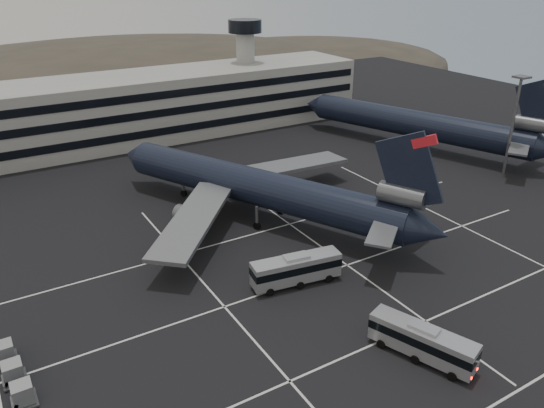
{
  "coord_description": "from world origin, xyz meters",
  "views": [
    {
      "loc": [
        -27.46,
        -42.42,
        36.41
      ],
      "look_at": [
        7.87,
        16.34,
        5.0
      ],
      "focal_mm": 35.0,
      "sensor_mm": 36.0,
      "label": 1
    }
  ],
  "objects": [
    {
      "name": "bus_near",
      "position": [
        7.17,
        -13.9,
        2.09
      ],
      "size": [
        6.12,
        11.03,
        3.82
      ],
      "rotation": [
        0.0,
        0.0,
        0.35
      ],
      "color": "#9EA0A6",
      "rests_on": "ground"
    },
    {
      "name": "lane_markings",
      "position": [
        0.95,
        0.72,
        0.01
      ],
      "size": [
        90.0,
        55.62,
        0.01
      ],
      "color": "silver",
      "rests_on": "ground"
    },
    {
      "name": "trijet_main",
      "position": [
        9.15,
        21.89,
        5.25
      ],
      "size": [
        43.11,
        54.07,
        18.08
      ],
      "rotation": [
        0.0,
        0.0,
        0.45
      ],
      "color": "black",
      "rests_on": "ground"
    },
    {
      "name": "trijet_far",
      "position": [
        55.03,
        34.1,
        5.43
      ],
      "size": [
        27.36,
        55.93,
        18.08
      ],
      "rotation": [
        0.0,
        0.0,
        0.34
      ],
      "color": "black",
      "rests_on": "ground"
    },
    {
      "name": "terminal",
      "position": [
        -2.95,
        71.14,
        6.93
      ],
      "size": [
        125.0,
        26.0,
        24.0
      ],
      "color": "gray",
      "rests_on": "ground"
    },
    {
      "name": "bus_far",
      "position": [
        3.8,
        3.83,
        2.19
      ],
      "size": [
        11.61,
        4.35,
        4.0
      ],
      "rotation": [
        0.0,
        0.0,
        1.42
      ],
      "color": "#9EA0A6",
      "rests_on": "ground"
    },
    {
      "name": "hills",
      "position": [
        17.99,
        170.0,
        -12.07
      ],
      "size": [
        352.0,
        180.0,
        44.0
      ],
      "color": "#38332B",
      "rests_on": "ground"
    },
    {
      "name": "lightpole_right",
      "position": [
        58.0,
        15.0,
        11.82
      ],
      "size": [
        2.4,
        2.4,
        18.28
      ],
      "color": "slate",
      "rests_on": "ground"
    },
    {
      "name": "ground",
      "position": [
        0.0,
        0.0,
        0.0
      ],
      "size": [
        260.0,
        260.0,
        0.0
      ],
      "primitive_type": "plane",
      "color": "black",
      "rests_on": "ground"
    }
  ]
}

